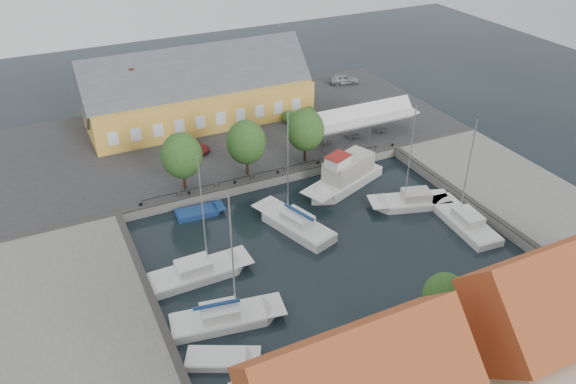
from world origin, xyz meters
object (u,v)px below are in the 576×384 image
object	(u,v)px
west_boat_d	(225,319)
car_red	(191,146)
warehouse	(194,95)
west_boat_c	(198,273)
east_boat_c	(464,223)
launch_nw	(199,213)
east_boat_b	(412,203)
tent_canopy	(362,117)
launch_sw	(222,361)
center_sailboat	(295,225)
car_silver	(344,79)
trawler	(345,177)

from	to	relation	value
west_boat_d	car_red	bearing A→B (deg)	77.66
warehouse	west_boat_c	size ratio (longest dim) A/B	2.38
east_boat_c	launch_nw	bearing A→B (deg)	149.95
car_red	west_boat_d	world-z (taller)	west_boat_d
warehouse	east_boat_b	distance (m)	31.58
tent_canopy	launch_sw	size ratio (longest dim) A/B	2.48
center_sailboat	east_boat_b	bearing A→B (deg)	-6.78
warehouse	car_silver	xyz separation A→B (m)	(24.08, 2.82, -2.69)
east_boat_c	east_boat_b	bearing A→B (deg)	114.42
car_silver	launch_nw	size ratio (longest dim) A/B	0.86
east_boat_b	warehouse	bearing A→B (deg)	116.64
tent_canopy	east_boat_c	xyz separation A→B (m)	(-0.21, -19.30, -3.43)
tent_canopy	west_boat_c	xyz separation A→B (m)	(-25.84, -15.36, -3.42)
east_boat_b	launch_nw	bearing A→B (deg)	158.69
car_silver	launch_nw	xyz separation A→B (m)	(-30.27, -22.92, -1.65)
car_silver	east_boat_b	xyz separation A→B (m)	(-10.04, -30.81, -1.48)
east_boat_c	west_boat_c	world-z (taller)	west_boat_c
east_boat_c	launch_sw	world-z (taller)	east_boat_c
launch_sw	trawler	bearing A→B (deg)	40.31
warehouse	tent_canopy	distance (m)	21.63
car_red	east_boat_c	size ratio (longest dim) A/B	0.38
warehouse	west_boat_c	bearing A→B (deg)	-107.55
east_boat_c	launch_nw	size ratio (longest dim) A/B	2.26
tent_canopy	launch_nw	bearing A→B (deg)	-164.69
car_silver	west_boat_c	size ratio (longest dim) A/B	0.36
east_boat_b	launch_sw	distance (m)	27.05
center_sailboat	west_boat_d	bearing A→B (deg)	-139.47
warehouse	east_boat_c	distance (m)	37.22
trawler	east_boat_b	xyz separation A→B (m)	(4.25, -6.39, -0.76)
car_silver	trawler	xyz separation A→B (m)	(-14.30, -24.42, -0.72)
east_boat_b	east_boat_c	size ratio (longest dim) A/B	1.02
car_silver	west_boat_c	distance (m)	46.25
center_sailboat	car_red	bearing A→B (deg)	104.25
trawler	launch_sw	size ratio (longest dim) A/B	1.92
warehouse	east_boat_c	xyz separation A→B (m)	(16.38, -33.16, -4.17)
tent_canopy	east_boat_b	distance (m)	14.76
car_silver	launch_sw	bearing A→B (deg)	158.19
tent_canopy	trawler	bearing A→B (deg)	-131.34
east_boat_c	west_boat_d	bearing A→B (deg)	-175.00
car_red	launch_nw	xyz separation A→B (m)	(-2.95, -11.55, -1.62)
car_red	east_boat_b	distance (m)	26.04
west_boat_c	east_boat_b	bearing A→B (deg)	3.04
launch_nw	car_silver	bearing A→B (deg)	37.13
west_boat_c	center_sailboat	bearing A→B (deg)	14.58
trawler	west_boat_c	xyz separation A→B (m)	(-19.02, -7.62, -0.76)
west_boat_c	warehouse	bearing A→B (deg)	72.45
car_red	east_boat_b	world-z (taller)	east_boat_b
center_sailboat	west_boat_d	world-z (taller)	center_sailboat
car_red	east_boat_c	bearing A→B (deg)	-85.73
west_boat_c	launch_sw	xyz separation A→B (m)	(-1.45, -9.75, -0.17)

